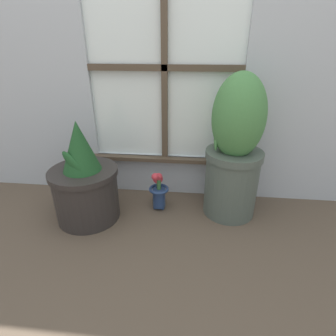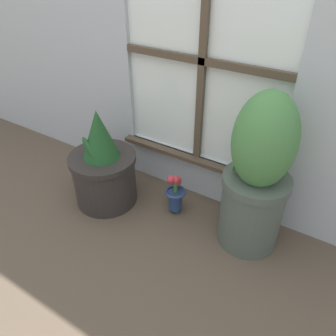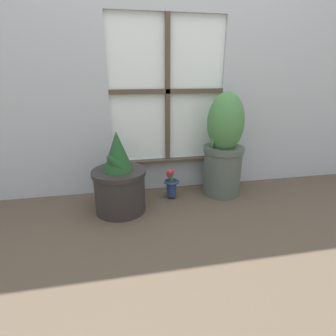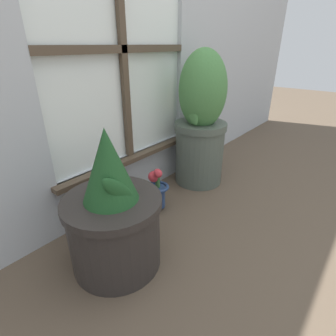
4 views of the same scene
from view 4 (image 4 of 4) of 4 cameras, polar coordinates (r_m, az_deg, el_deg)
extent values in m
plane|color=brown|center=(1.34, 7.56, -12.84)|extent=(10.00, 10.00, 0.00)
cube|color=#B2B7BC|center=(1.55, -8.35, -1.44)|extent=(0.89, 0.05, 0.26)
cube|color=white|center=(1.40, -10.62, 24.13)|extent=(0.89, 0.02, 1.08)
cube|color=#4C3D2D|center=(1.38, -9.80, 24.17)|extent=(0.04, 0.02, 1.08)
cube|color=#4C3D2D|center=(1.38, -9.80, 24.17)|extent=(0.89, 0.02, 0.04)
cube|color=#4C3D2D|center=(1.47, -7.45, 2.23)|extent=(0.95, 0.06, 0.02)
cylinder|color=#2D2826|center=(1.09, -11.44, -13.45)|extent=(0.35, 0.35, 0.31)
cylinder|color=#2D2826|center=(1.01, -12.12, -7.28)|extent=(0.37, 0.37, 0.03)
cylinder|color=#38281E|center=(1.00, -12.18, -6.77)|extent=(0.33, 0.33, 0.01)
cone|color=#1E4C23|center=(0.93, -12.96, 0.58)|extent=(0.20, 0.20, 0.27)
ellipsoid|color=#1E4C23|center=(0.91, -10.80, -4.78)|extent=(0.15, 0.07, 0.15)
cylinder|color=#4C564C|center=(1.68, 6.83, 3.32)|extent=(0.30, 0.30, 0.39)
cylinder|color=#4C564C|center=(1.63, 7.15, 9.12)|extent=(0.32, 0.32, 0.04)
cylinder|color=#38281E|center=(1.62, 7.18, 9.61)|extent=(0.28, 0.28, 0.01)
ellipsoid|color=#477F42|center=(1.58, 7.58, 16.47)|extent=(0.28, 0.28, 0.45)
ellipsoid|color=#477F42|center=(1.52, 4.98, 12.85)|extent=(0.04, 0.15, 0.21)
sphere|color=navy|center=(1.48, -2.98, -8.09)|extent=(0.02, 0.02, 0.02)
sphere|color=navy|center=(1.44, -2.37, -9.10)|extent=(0.02, 0.02, 0.02)
sphere|color=navy|center=(1.47, -1.11, -8.27)|extent=(0.02, 0.02, 0.02)
cylinder|color=navy|center=(1.43, -2.20, -6.22)|extent=(0.08, 0.08, 0.12)
torus|color=navy|center=(1.40, -2.24, -4.14)|extent=(0.12, 0.12, 0.02)
cylinder|color=#386633|center=(1.38, -2.26, -2.95)|extent=(0.03, 0.03, 0.07)
sphere|color=#C6333D|center=(1.36, -2.29, -1.08)|extent=(0.04, 0.04, 0.04)
sphere|color=#C6333D|center=(1.38, -3.13, -1.89)|extent=(0.06, 0.06, 0.06)
sphere|color=#C6333D|center=(1.33, -2.16, -1.22)|extent=(0.04, 0.04, 0.04)
camera|label=1|loc=(1.23, 69.42, 14.80)|focal=28.00mm
camera|label=2|loc=(1.72, 62.33, 29.30)|focal=35.00mm
camera|label=3|loc=(1.16, 103.74, -0.45)|focal=28.00mm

